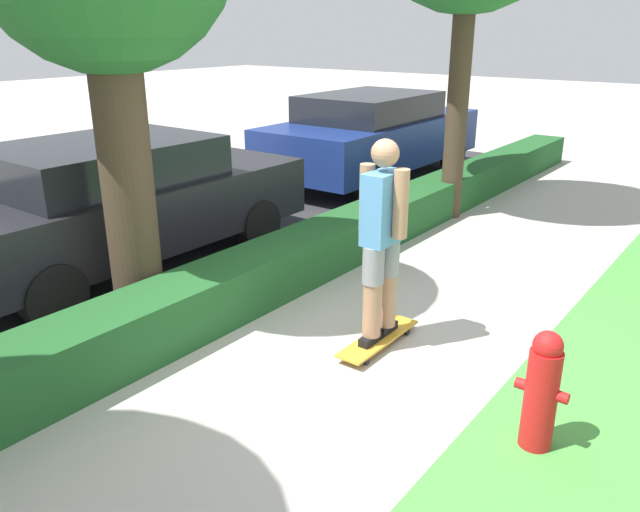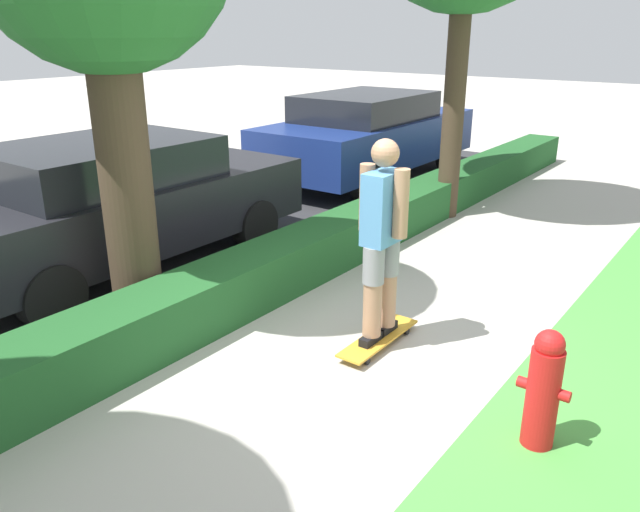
{
  "view_description": "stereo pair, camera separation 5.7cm",
  "coord_description": "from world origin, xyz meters",
  "px_view_note": "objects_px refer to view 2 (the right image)",
  "views": [
    {
      "loc": [
        -3.8,
        -2.38,
        2.59
      ],
      "look_at": [
        0.13,
        0.6,
        0.77
      ],
      "focal_mm": 35.0,
      "sensor_mm": 36.0,
      "label": 1
    },
    {
      "loc": [
        -3.83,
        -2.34,
        2.59
      ],
      "look_at": [
        0.13,
        0.6,
        0.77
      ],
      "focal_mm": 35.0,
      "sensor_mm": 36.0,
      "label": 2
    }
  ],
  "objects_px": {
    "skater_person": "(382,237)",
    "parked_car_rear": "(369,134)",
    "skateboard": "(379,338)",
    "parked_car_middle": "(112,202)",
    "fire_hydrant": "(543,389)"
  },
  "relations": [
    {
      "from": "skater_person",
      "to": "fire_hydrant",
      "type": "xyz_separation_m",
      "value": [
        -0.54,
        -1.55,
        -0.57
      ]
    },
    {
      "from": "parked_car_rear",
      "to": "skateboard",
      "type": "bearing_deg",
      "value": -147.34
    },
    {
      "from": "parked_car_rear",
      "to": "parked_car_middle",
      "type": "bearing_deg",
      "value": -179.82
    },
    {
      "from": "skater_person",
      "to": "skateboard",
      "type": "bearing_deg",
      "value": 26.57
    },
    {
      "from": "skater_person",
      "to": "fire_hydrant",
      "type": "distance_m",
      "value": 1.74
    },
    {
      "from": "skater_person",
      "to": "parked_car_rear",
      "type": "distance_m",
      "value": 6.36
    },
    {
      "from": "parked_car_middle",
      "to": "skater_person",
      "type": "bearing_deg",
      "value": -87.68
    },
    {
      "from": "skateboard",
      "to": "skater_person",
      "type": "relative_size",
      "value": 0.57
    },
    {
      "from": "parked_car_rear",
      "to": "skater_person",
      "type": "bearing_deg",
      "value": -147.34
    },
    {
      "from": "skateboard",
      "to": "fire_hydrant",
      "type": "xyz_separation_m",
      "value": [
        -0.54,
        -1.55,
        0.35
      ]
    },
    {
      "from": "skater_person",
      "to": "parked_car_middle",
      "type": "height_order",
      "value": "skater_person"
    },
    {
      "from": "skater_person",
      "to": "fire_hydrant",
      "type": "bearing_deg",
      "value": -109.21
    },
    {
      "from": "parked_car_middle",
      "to": "parked_car_rear",
      "type": "relative_size",
      "value": 0.94
    },
    {
      "from": "skateboard",
      "to": "fire_hydrant",
      "type": "relative_size",
      "value": 1.16
    },
    {
      "from": "parked_car_rear",
      "to": "fire_hydrant",
      "type": "bearing_deg",
      "value": -139.92
    }
  ]
}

